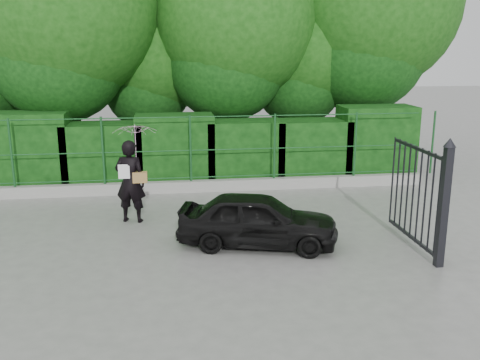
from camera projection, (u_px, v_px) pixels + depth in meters
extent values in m
plane|color=gray|center=(182.00, 254.00, 10.26)|extent=(80.00, 80.00, 0.00)
cube|color=#9E9E99|center=(177.00, 187.00, 14.54)|extent=(14.00, 0.25, 0.30)
cylinder|color=#174B20|center=(11.00, 153.00, 13.73)|extent=(0.06, 0.06, 1.80)
cylinder|color=#174B20|center=(103.00, 151.00, 14.04)|extent=(0.06, 0.06, 1.80)
cylinder|color=#174B20|center=(191.00, 149.00, 14.34)|extent=(0.06, 0.06, 1.80)
cylinder|color=#174B20|center=(275.00, 146.00, 14.64)|extent=(0.06, 0.06, 1.80)
cylinder|color=#174B20|center=(355.00, 144.00, 14.94)|extent=(0.06, 0.06, 1.80)
cylinder|color=#174B20|center=(433.00, 142.00, 15.24)|extent=(0.06, 0.06, 1.80)
cylinder|color=#174B20|center=(176.00, 178.00, 14.48)|extent=(13.60, 0.03, 0.03)
cylinder|color=#174B20|center=(176.00, 151.00, 14.30)|extent=(13.60, 0.03, 0.03)
cylinder|color=#174B20|center=(175.00, 117.00, 14.08)|extent=(13.60, 0.03, 0.03)
cube|color=black|center=(29.00, 151.00, 14.75)|extent=(2.20, 1.20, 2.13)
cube|color=black|center=(104.00, 155.00, 15.06)|extent=(2.20, 1.20, 1.79)
cube|color=black|center=(175.00, 149.00, 15.30)|extent=(2.20, 1.20, 1.99)
cube|color=black|center=(244.00, 151.00, 15.58)|extent=(2.20, 1.20, 1.79)
cube|color=black|center=(311.00, 150.00, 15.85)|extent=(2.20, 1.20, 1.77)
cube|color=black|center=(376.00, 142.00, 16.06)|extent=(2.20, 1.20, 2.15)
cylinder|color=black|center=(74.00, 101.00, 16.23)|extent=(0.36, 0.36, 4.50)
sphere|color=#14470F|center=(66.00, 8.00, 15.57)|extent=(5.40, 5.40, 5.40)
cylinder|color=black|center=(158.00, 115.00, 17.96)|extent=(0.36, 0.36, 3.25)
sphere|color=#14470F|center=(156.00, 55.00, 17.48)|extent=(3.90, 3.90, 3.90)
cylinder|color=black|center=(235.00, 102.00, 17.20)|extent=(0.36, 0.36, 4.25)
sphere|color=#14470F|center=(235.00, 19.00, 16.58)|extent=(5.10, 5.10, 5.10)
cylinder|color=black|center=(305.00, 110.00, 18.29)|extent=(0.36, 0.36, 3.50)
sphere|color=#14470F|center=(307.00, 47.00, 17.78)|extent=(4.20, 4.20, 4.20)
cylinder|color=black|center=(366.00, 92.00, 18.02)|extent=(0.36, 0.36, 4.75)
sphere|color=#14470F|center=(371.00, 3.00, 17.32)|extent=(5.70, 5.70, 5.70)
cube|color=black|center=(444.00, 208.00, 9.44)|extent=(0.14, 0.14, 2.20)
cone|color=black|center=(450.00, 142.00, 9.15)|extent=(0.22, 0.22, 0.16)
cube|color=black|center=(411.00, 236.00, 10.78)|extent=(0.05, 2.00, 0.06)
cube|color=black|center=(418.00, 149.00, 10.33)|extent=(0.05, 2.00, 0.06)
cylinder|color=black|center=(438.00, 208.00, 9.64)|extent=(0.04, 0.04, 1.90)
cylinder|color=black|center=(431.00, 204.00, 9.88)|extent=(0.04, 0.04, 1.90)
cylinder|color=black|center=(425.00, 200.00, 10.12)|extent=(0.04, 0.04, 1.90)
cylinder|color=black|center=(419.00, 196.00, 10.36)|extent=(0.04, 0.04, 1.90)
cylinder|color=black|center=(413.00, 193.00, 10.60)|extent=(0.04, 0.04, 1.90)
cylinder|color=black|center=(408.00, 190.00, 10.84)|extent=(0.04, 0.04, 1.90)
cylinder|color=black|center=(402.00, 186.00, 11.08)|extent=(0.04, 0.04, 1.90)
cylinder|color=black|center=(397.00, 183.00, 11.32)|extent=(0.04, 0.04, 1.90)
cylinder|color=black|center=(392.00, 181.00, 11.56)|extent=(0.04, 0.04, 1.90)
imported|color=black|center=(130.00, 181.00, 11.95)|extent=(0.78, 0.61, 1.88)
imported|color=silver|center=(136.00, 144.00, 11.81)|extent=(0.97, 0.99, 0.89)
cube|color=olive|center=(140.00, 177.00, 11.87)|extent=(0.32, 0.15, 0.24)
cube|color=white|center=(124.00, 172.00, 11.75)|extent=(0.25, 0.02, 0.32)
imported|color=black|center=(258.00, 220.00, 10.59)|extent=(3.38, 2.03, 1.08)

